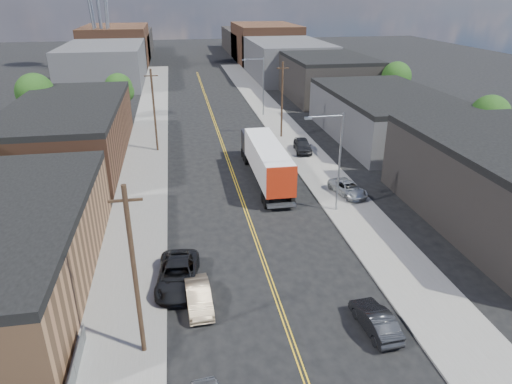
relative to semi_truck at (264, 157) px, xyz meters
name	(u,v)px	position (x,y,z in m)	size (l,w,h in m)	color
ground	(213,118)	(-3.12, 26.18, -2.41)	(260.00, 260.00, 0.00)	black
centerline	(224,147)	(-3.12, 11.18, -2.41)	(0.32, 120.00, 0.01)	gold
sidewalk_left	(147,151)	(-12.62, 11.18, -2.34)	(5.00, 140.00, 0.15)	slate
sidewalk_right	(296,143)	(6.38, 11.18, -2.34)	(5.00, 140.00, 0.15)	slate
warehouse_brown	(69,131)	(-21.12, 10.18, 0.89)	(12.00, 26.00, 6.60)	#4A2C1D
industrial_right_b	(385,115)	(18.88, 12.18, 0.64)	(14.00, 24.00, 6.10)	#3C3C3F
industrial_right_c	(325,76)	(18.88, 38.18, 1.39)	(14.00, 22.00, 7.60)	black
skyline_left_a	(105,63)	(-23.12, 61.18, 1.59)	(16.00, 30.00, 8.00)	#3C3C3F
skyline_right_a	(286,59)	(16.88, 61.18, 1.59)	(16.00, 30.00, 8.00)	#3C3C3F
skyline_left_b	(117,46)	(-23.12, 86.18, 2.59)	(16.00, 26.00, 10.00)	#4A2C1D
skyline_right_b	(265,43)	(16.88, 86.18, 2.59)	(16.00, 26.00, 10.00)	#4A2C1D
skyline_left_c	(124,44)	(-23.12, 106.18, 1.09)	(16.00, 40.00, 7.00)	black
skyline_right_c	(253,42)	(16.88, 106.18, 1.09)	(16.00, 40.00, 7.00)	black
streetlight_near	(336,155)	(4.48, -8.82, 2.91)	(3.39, 0.25, 9.00)	gray
streetlight_far	(261,82)	(4.48, 26.18, 2.91)	(3.39, 0.25, 9.00)	gray
utility_pole_left_near	(135,273)	(-11.32, -23.82, 2.72)	(1.60, 0.26, 10.00)	black
utility_pole_left_far	(154,110)	(-11.32, 11.18, 2.72)	(1.60, 0.26, 10.00)	black
utility_pole_right	(282,100)	(5.08, 14.18, 2.72)	(1.60, 0.26, 10.00)	black
tree_left_mid	(36,95)	(-27.06, 21.18, 3.07)	(5.10, 5.04, 8.37)	black
tree_left_far	(119,89)	(-17.06, 28.18, 2.15)	(4.35, 4.20, 6.97)	black
tree_right_near	(490,117)	(26.94, 2.18, 2.46)	(4.60, 4.48, 7.44)	black
tree_right_far	(396,79)	(26.94, 26.18, 2.76)	(4.85, 4.76, 7.91)	black
semi_truck	(264,157)	(0.00, 0.00, 0.00)	(2.78, 16.16, 4.24)	silver
car_left_b	(199,297)	(-8.12, -20.32, -1.71)	(1.50, 4.29, 1.41)	#887459
car_left_c	(178,275)	(-9.34, -17.82, -1.60)	(2.70, 5.86, 1.63)	black
car_right_oncoming	(375,320)	(1.88, -24.31, -1.72)	(1.47, 4.22, 1.39)	black
car_right_lot_a	(348,188)	(7.11, -5.82, -1.62)	(2.15, 4.66, 1.30)	#A6A9AB
car_right_lot_c	(303,145)	(6.20, 7.43, -1.47)	(1.88, 4.68, 1.59)	black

